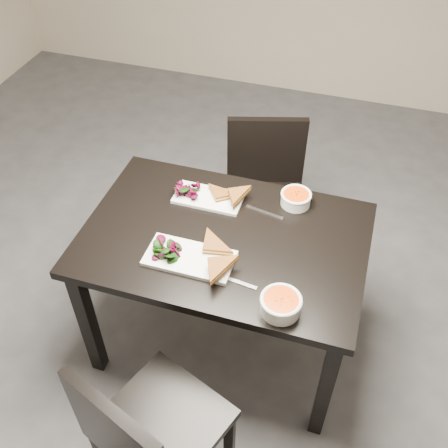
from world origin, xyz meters
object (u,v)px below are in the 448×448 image
Objects in this scene: plate_far at (208,198)px; table at (224,252)px; soup_bowl_near at (281,304)px; soup_bowl_far at (296,198)px; chair_near at (146,432)px; chair_far at (265,188)px; plate_near at (190,258)px.

table is at bearing -55.83° from plate_far.
soup_bowl_near reaches higher than soup_bowl_far.
chair_near is (-0.05, -0.78, -0.17)m from table.
table is 0.69m from chair_far.
soup_bowl_near is 1.12× the size of soup_bowl_far.
table is 0.27m from plate_far.
soup_bowl_near is at bearing -48.52° from plate_far.
soup_bowl_far reaches higher than table.
plate_near is (-0.09, -0.17, 0.11)m from table.
soup_bowl_near is 0.68m from plate_far.
plate_near is 1.16× the size of plate_far.
table is 3.89× the size of plate_far.
plate_near is 0.57m from soup_bowl_far.
soup_bowl_near is at bearing -83.63° from soup_bowl_far.
plate_far is 2.22× the size of soup_bowl_far.
chair_far reaches higher than soup_bowl_near.
chair_near is 0.67m from plate_near.
soup_bowl_far is at bearing -76.12° from chair_far.
soup_bowl_near reaches higher than plate_far.
chair_far reaches higher than plate_near.
plate_far is (-0.05, 0.37, -0.00)m from plate_near.
plate_far is at bearing -167.13° from soup_bowl_far.
soup_bowl_far reaches higher than plate_far.
chair_far is 2.76× the size of plate_far.
table is at bearing -130.34° from soup_bowl_far.
soup_bowl_far is at bearing 12.87° from plate_far.
table is 8.64× the size of soup_bowl_far.
chair_far is at bearing 120.04° from soup_bowl_far.
chair_far is 5.45× the size of soup_bowl_near.
chair_near reaches higher than table.
chair_near is at bearing -86.03° from plate_near.
soup_bowl_near is (0.40, -0.14, 0.03)m from plate_near.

